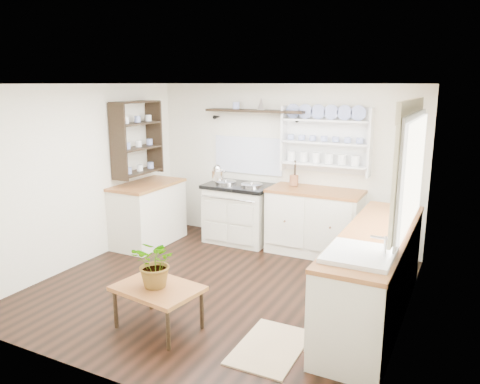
# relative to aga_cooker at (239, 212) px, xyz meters

# --- Properties ---
(floor) EXTENTS (4.00, 3.80, 0.01)m
(floor) POSITION_rel_aga_cooker_xyz_m (0.56, -1.57, -0.44)
(floor) COLOR black
(floor) RESTS_ON ground
(wall_back) EXTENTS (4.00, 0.02, 2.30)m
(wall_back) POSITION_rel_aga_cooker_xyz_m (0.56, 0.33, 0.71)
(wall_back) COLOR silver
(wall_back) RESTS_ON ground
(wall_right) EXTENTS (0.02, 3.80, 2.30)m
(wall_right) POSITION_rel_aga_cooker_xyz_m (2.56, -1.57, 0.71)
(wall_right) COLOR silver
(wall_right) RESTS_ON ground
(wall_left) EXTENTS (0.02, 3.80, 2.30)m
(wall_left) POSITION_rel_aga_cooker_xyz_m (-1.44, -1.57, 0.71)
(wall_left) COLOR silver
(wall_left) RESTS_ON ground
(ceiling) EXTENTS (4.00, 3.80, 0.01)m
(ceiling) POSITION_rel_aga_cooker_xyz_m (0.56, -1.57, 1.86)
(ceiling) COLOR white
(ceiling) RESTS_ON wall_back
(window) EXTENTS (0.08, 1.55, 1.22)m
(window) POSITION_rel_aga_cooker_xyz_m (2.51, -1.42, 1.12)
(window) COLOR white
(window) RESTS_ON wall_right
(aga_cooker) EXTENTS (0.97, 0.67, 0.90)m
(aga_cooker) POSITION_rel_aga_cooker_xyz_m (0.00, 0.00, 0.00)
(aga_cooker) COLOR beige
(aga_cooker) RESTS_ON floor
(back_cabinets) EXTENTS (1.27, 0.63, 0.90)m
(back_cabinets) POSITION_rel_aga_cooker_xyz_m (1.16, 0.03, 0.02)
(back_cabinets) COLOR beige
(back_cabinets) RESTS_ON floor
(right_cabinets) EXTENTS (0.62, 2.43, 0.90)m
(right_cabinets) POSITION_rel_aga_cooker_xyz_m (2.26, -1.47, 0.02)
(right_cabinets) COLOR beige
(right_cabinets) RESTS_ON floor
(belfast_sink) EXTENTS (0.55, 0.60, 0.45)m
(belfast_sink) POSITION_rel_aga_cooker_xyz_m (2.26, -2.22, 0.36)
(belfast_sink) COLOR white
(belfast_sink) RESTS_ON right_cabinets
(left_cabinets) EXTENTS (0.62, 1.13, 0.90)m
(left_cabinets) POSITION_rel_aga_cooker_xyz_m (-1.14, -0.67, 0.02)
(left_cabinets) COLOR beige
(left_cabinets) RESTS_ON floor
(plate_rack) EXTENTS (1.20, 0.22, 0.90)m
(plate_rack) POSITION_rel_aga_cooker_xyz_m (1.21, 0.29, 1.11)
(plate_rack) COLOR white
(plate_rack) RESTS_ON wall_back
(high_shelf) EXTENTS (1.50, 0.29, 0.16)m
(high_shelf) POSITION_rel_aga_cooker_xyz_m (0.16, 0.21, 1.47)
(high_shelf) COLOR black
(high_shelf) RESTS_ON wall_back
(left_shelving) EXTENTS (0.28, 0.80, 1.05)m
(left_shelving) POSITION_rel_aga_cooker_xyz_m (-1.28, -0.67, 1.11)
(left_shelving) COLOR black
(left_shelving) RESTS_ON wall_left
(kettle) EXTENTS (0.18, 0.18, 0.22)m
(kettle) POSITION_rel_aga_cooker_xyz_m (-0.28, -0.12, 0.60)
(kettle) COLOR silver
(kettle) RESTS_ON aga_cooker
(utensil_crock) EXTENTS (0.12, 0.12, 0.14)m
(utensil_crock) POSITION_rel_aga_cooker_xyz_m (0.81, 0.11, 0.54)
(utensil_crock) COLOR brown
(utensil_crock) RESTS_ON back_cabinets
(center_table) EXTENTS (0.86, 0.67, 0.43)m
(center_table) POSITION_rel_aga_cooker_xyz_m (0.47, -2.63, -0.06)
(center_table) COLOR brown
(center_table) RESTS_ON floor
(potted_plant) EXTENTS (0.46, 0.41, 0.48)m
(potted_plant) POSITION_rel_aga_cooker_xyz_m (0.47, -2.63, 0.23)
(potted_plant) COLOR #3F7233
(potted_plant) RESTS_ON center_table
(floor_rug) EXTENTS (0.56, 0.86, 0.02)m
(floor_rug) POSITION_rel_aga_cooker_xyz_m (1.57, -2.47, -0.43)
(floor_rug) COLOR tan
(floor_rug) RESTS_ON floor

